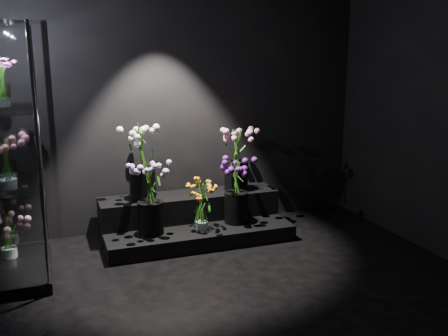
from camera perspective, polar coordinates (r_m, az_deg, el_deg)
name	(u,v)px	position (r m, az deg, el deg)	size (l,w,h in m)	color
floor	(256,308)	(3.86, 3.64, -15.72)	(4.00, 4.00, 0.00)	black
wall_back	(182,97)	(5.29, -4.85, 8.08)	(4.00, 4.00, 0.00)	black
display_riser	(193,219)	(5.20, -3.56, -5.87)	(1.86, 0.83, 0.41)	black
display_case	(5,156)	(4.39, -23.79, 1.24)	(0.57, 0.95, 2.08)	black
bouquet_orange_bells	(202,204)	(4.87, -2.58, -4.11)	(0.33, 0.33, 0.51)	white
bouquet_lilac	(150,193)	(4.77, -8.47, -2.80)	(0.39, 0.39, 0.71)	black
bouquet_purple	(236,188)	(5.05, 1.42, -2.30)	(0.43, 0.43, 0.64)	black
bouquet_cream_roses	(142,156)	(5.01, -9.41, 1.39)	(0.51, 0.51, 0.77)	black
bouquet_pink_roses	(236,154)	(5.26, 1.41, 1.61)	(0.43, 0.43, 0.68)	black
bouquet_case_pink	(6,161)	(4.23, -23.67, 0.77)	(0.32, 0.32, 0.43)	white
bouquet_case_magenta	(1,81)	(4.44, -24.12, 9.03)	(0.26, 0.26, 0.41)	white
bouquet_case_base_pink	(7,233)	(4.77, -23.52, -6.80)	(0.43, 0.43, 0.42)	white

